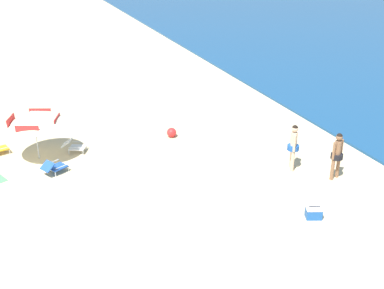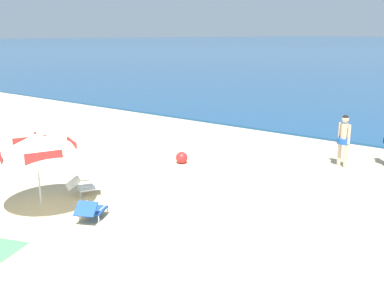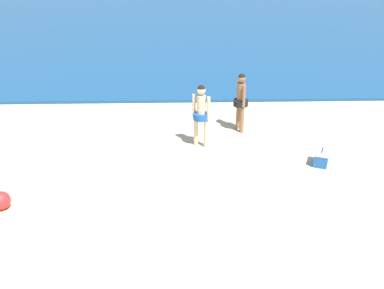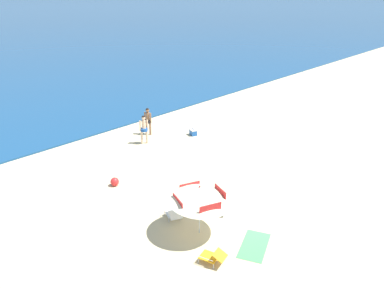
{
  "view_description": "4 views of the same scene",
  "coord_description": "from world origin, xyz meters",
  "px_view_note": "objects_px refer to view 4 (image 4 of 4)",
  "views": [
    {
      "loc": [
        15.44,
        0.12,
        8.5
      ],
      "look_at": [
        0.32,
        6.55,
        0.88
      ],
      "focal_mm": 46.0,
      "sensor_mm": 36.0,
      "label": 1
    },
    {
      "loc": [
        7.0,
        -4.67,
        4.34
      ],
      "look_at": [
        -0.58,
        4.97,
        1.31
      ],
      "focal_mm": 42.0,
      "sensor_mm": 36.0,
      "label": 2
    },
    {
      "loc": [
        1.43,
        -2.1,
        5.81
      ],
      "look_at": [
        1.69,
        7.22,
        1.3
      ],
      "focal_mm": 44.64,
      "sensor_mm": 36.0,
      "label": 3
    },
    {
      "loc": [
        -11.76,
        -6.69,
        8.6
      ],
      "look_at": [
        1.59,
        5.57,
        1.23
      ],
      "focal_mm": 35.58,
      "sensor_mm": 36.0,
      "label": 4
    }
  ],
  "objects_px": {
    "lounge_chair_beside_umbrella": "(213,256)",
    "beach_towel": "(254,246)",
    "lounge_chair_under_umbrella": "(174,214)",
    "beach_umbrella_striped_main": "(200,194)",
    "person_standing_beside": "(144,127)",
    "person_standing_near_shore": "(148,119)",
    "lounge_chair_facing_sea": "(217,208)",
    "cooler_box": "(193,132)",
    "beach_ball": "(115,182)"
  },
  "relations": [
    {
      "from": "lounge_chair_under_umbrella",
      "to": "lounge_chair_beside_umbrella",
      "type": "distance_m",
      "value": 3.01
    },
    {
      "from": "cooler_box",
      "to": "beach_ball",
      "type": "bearing_deg",
      "value": -166.25
    },
    {
      "from": "lounge_chair_under_umbrella",
      "to": "cooler_box",
      "type": "distance_m",
      "value": 9.69
    },
    {
      "from": "person_standing_beside",
      "to": "lounge_chair_beside_umbrella",
      "type": "bearing_deg",
      "value": -119.24
    },
    {
      "from": "beach_umbrella_striped_main",
      "to": "person_standing_beside",
      "type": "height_order",
      "value": "beach_umbrella_striped_main"
    },
    {
      "from": "beach_ball",
      "to": "person_standing_near_shore",
      "type": "bearing_deg",
      "value": 35.51
    },
    {
      "from": "cooler_box",
      "to": "beach_ball",
      "type": "distance_m",
      "value": 7.74
    },
    {
      "from": "lounge_chair_beside_umbrella",
      "to": "beach_umbrella_striped_main",
      "type": "bearing_deg",
      "value": 56.45
    },
    {
      "from": "beach_umbrella_striped_main",
      "to": "lounge_chair_beside_umbrella",
      "type": "height_order",
      "value": "beach_umbrella_striped_main"
    },
    {
      "from": "lounge_chair_beside_umbrella",
      "to": "lounge_chair_under_umbrella",
      "type": "bearing_deg",
      "value": 71.31
    },
    {
      "from": "cooler_box",
      "to": "beach_towel",
      "type": "distance_m",
      "value": 11.57
    },
    {
      "from": "lounge_chair_under_umbrella",
      "to": "cooler_box",
      "type": "xyz_separation_m",
      "value": [
        7.66,
        5.94,
        -0.07
      ]
    },
    {
      "from": "person_standing_near_shore",
      "to": "person_standing_beside",
      "type": "height_order",
      "value": "person_standing_beside"
    },
    {
      "from": "lounge_chair_facing_sea",
      "to": "beach_towel",
      "type": "xyz_separation_m",
      "value": [
        -0.76,
        -2.36,
        -0.26
      ]
    },
    {
      "from": "person_standing_near_shore",
      "to": "lounge_chair_facing_sea",
      "type": "bearing_deg",
      "value": -115.15
    },
    {
      "from": "beach_ball",
      "to": "person_standing_beside",
      "type": "bearing_deg",
      "value": 34.15
    },
    {
      "from": "person_standing_near_shore",
      "to": "beach_ball",
      "type": "bearing_deg",
      "value": -144.49
    },
    {
      "from": "lounge_chair_under_umbrella",
      "to": "person_standing_near_shore",
      "type": "xyz_separation_m",
      "value": [
        5.82,
        8.15,
        0.74
      ]
    },
    {
      "from": "lounge_chair_under_umbrella",
      "to": "lounge_chair_beside_umbrella",
      "type": "bearing_deg",
      "value": -108.69
    },
    {
      "from": "beach_ball",
      "to": "beach_towel",
      "type": "distance_m",
      "value": 7.48
    },
    {
      "from": "cooler_box",
      "to": "beach_ball",
      "type": "relative_size",
      "value": 1.45
    },
    {
      "from": "beach_umbrella_striped_main",
      "to": "beach_towel",
      "type": "xyz_separation_m",
      "value": [
        0.75,
        -2.0,
        -1.69
      ]
    },
    {
      "from": "lounge_chair_under_umbrella",
      "to": "beach_towel",
      "type": "bearing_deg",
      "value": -77.02
    },
    {
      "from": "beach_umbrella_striped_main",
      "to": "cooler_box",
      "type": "distance_m",
      "value": 10.67
    },
    {
      "from": "lounge_chair_facing_sea",
      "to": "cooler_box",
      "type": "height_order",
      "value": "lounge_chair_facing_sea"
    },
    {
      "from": "person_standing_beside",
      "to": "cooler_box",
      "type": "relative_size",
      "value": 2.98
    },
    {
      "from": "beach_umbrella_striped_main",
      "to": "lounge_chair_beside_umbrella",
      "type": "relative_size",
      "value": 2.61
    },
    {
      "from": "lounge_chair_beside_umbrella",
      "to": "beach_towel",
      "type": "relative_size",
      "value": 0.55
    },
    {
      "from": "beach_umbrella_striped_main",
      "to": "person_standing_beside",
      "type": "bearing_deg",
      "value": 61.55
    },
    {
      "from": "beach_umbrella_striped_main",
      "to": "lounge_chair_under_umbrella",
      "type": "bearing_deg",
      "value": 90.94
    },
    {
      "from": "person_standing_near_shore",
      "to": "person_standing_beside",
      "type": "relative_size",
      "value": 0.99
    },
    {
      "from": "lounge_chair_under_umbrella",
      "to": "beach_towel",
      "type": "distance_m",
      "value": 3.46
    },
    {
      "from": "beach_ball",
      "to": "lounge_chair_facing_sea",
      "type": "bearing_deg",
      "value": -74.79
    },
    {
      "from": "person_standing_beside",
      "to": "beach_ball",
      "type": "bearing_deg",
      "value": -145.85
    },
    {
      "from": "lounge_chair_beside_umbrella",
      "to": "lounge_chair_facing_sea",
      "type": "distance_m",
      "value": 3.1
    },
    {
      "from": "beach_umbrella_striped_main",
      "to": "lounge_chair_under_umbrella",
      "type": "relative_size",
      "value": 2.49
    },
    {
      "from": "person_standing_beside",
      "to": "beach_towel",
      "type": "relative_size",
      "value": 0.98
    },
    {
      "from": "beach_ball",
      "to": "lounge_chair_under_umbrella",
      "type": "bearing_deg",
      "value": -92.03
    },
    {
      "from": "lounge_chair_beside_umbrella",
      "to": "cooler_box",
      "type": "bearing_deg",
      "value": 45.52
    },
    {
      "from": "cooler_box",
      "to": "beach_towel",
      "type": "bearing_deg",
      "value": -126.54
    },
    {
      "from": "beach_umbrella_striped_main",
      "to": "cooler_box",
      "type": "relative_size",
      "value": 4.36
    },
    {
      "from": "lounge_chair_under_umbrella",
      "to": "beach_ball",
      "type": "bearing_deg",
      "value": 87.97
    },
    {
      "from": "lounge_chair_under_umbrella",
      "to": "beach_ball",
      "type": "relative_size",
      "value": 2.55
    },
    {
      "from": "lounge_chair_facing_sea",
      "to": "person_standing_near_shore",
      "type": "bearing_deg",
      "value": 64.85
    },
    {
      "from": "cooler_box",
      "to": "beach_towel",
      "type": "xyz_separation_m",
      "value": [
        -6.89,
        -9.29,
        -0.2
      ]
    },
    {
      "from": "person_standing_beside",
      "to": "beach_towel",
      "type": "xyz_separation_m",
      "value": [
        -3.85,
        -10.49,
        -1.01
      ]
    },
    {
      "from": "beach_towel",
      "to": "person_standing_beside",
      "type": "bearing_deg",
      "value": 69.85
    },
    {
      "from": "person_standing_near_shore",
      "to": "beach_towel",
      "type": "relative_size",
      "value": 0.97
    },
    {
      "from": "lounge_chair_under_umbrella",
      "to": "person_standing_beside",
      "type": "distance_m",
      "value": 8.54
    },
    {
      "from": "beach_umbrella_striped_main",
      "to": "person_standing_near_shore",
      "type": "bearing_deg",
      "value": 58.62
    }
  ]
}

